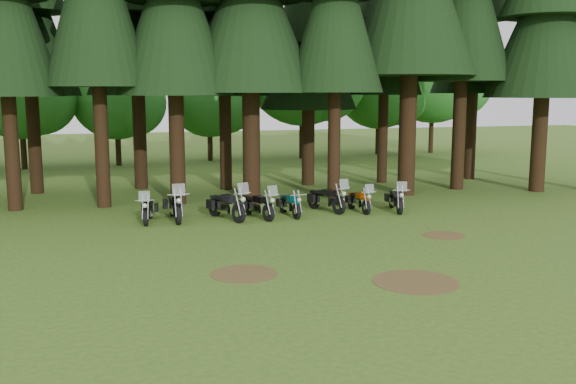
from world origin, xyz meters
name	(u,v)px	position (x,y,z in m)	size (l,w,h in m)	color
ground	(324,248)	(0.00, 0.00, 0.00)	(120.00, 120.00, 0.00)	#37581C
pine_back_4	(309,22)	(4.04, 13.25, 8.25)	(4.94, 4.94, 13.78)	black
decid_2	(25,89)	(-10.43, 24.78, 4.95)	(6.72, 6.53, 8.40)	black
decid_3	(121,96)	(-4.71, 25.13, 4.51)	(6.12, 5.95, 7.65)	black
decid_4	(213,98)	(1.58, 26.32, 4.37)	(5.93, 5.76, 7.41)	black
decid_5	(308,71)	(8.29, 25.71, 6.23)	(8.45, 8.21, 10.56)	black
decid_6	(384,86)	(14.85, 27.01, 5.20)	(7.06, 6.86, 8.82)	black
decid_7	(439,73)	(19.46, 26.83, 6.22)	(8.44, 8.20, 10.55)	black
dirt_patch_0	(244,274)	(-3.00, -2.00, 0.01)	(1.80, 1.80, 0.01)	#4C3D1E
dirt_patch_1	(444,235)	(4.50, 0.50, 0.01)	(1.40, 1.40, 0.01)	#4C3D1E
dirt_patch_2	(415,282)	(1.00, -4.00, 0.01)	(2.20, 2.20, 0.01)	#4C3D1E
motorcycle_0	(148,210)	(-4.81, 5.73, 0.44)	(0.67, 2.09, 1.32)	black
motorcycle_1	(175,207)	(-3.81, 5.79, 0.52)	(0.46, 2.45, 1.55)	black
motorcycle_2	(226,206)	(-1.93, 5.36, 0.51)	(1.15, 2.38, 1.53)	black
motorcycle_3	(258,206)	(-0.75, 5.23, 0.46)	(0.94, 2.17, 1.39)	black
motorcycle_4	(290,205)	(0.56, 5.34, 0.42)	(0.34, 2.03, 0.82)	black
motorcycle_5	(326,200)	(2.25, 5.78, 0.48)	(1.02, 2.24, 1.44)	black
motorcycle_6	(359,201)	(3.49, 5.36, 0.42)	(0.37, 1.99, 1.25)	black
motorcycle_7	(396,200)	(4.97, 5.04, 0.45)	(0.79, 2.14, 1.35)	black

